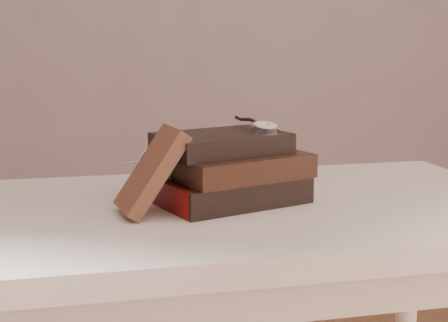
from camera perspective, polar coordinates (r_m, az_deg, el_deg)
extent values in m
cube|color=silver|center=(1.17, 2.90, -4.60)|extent=(1.00, 0.60, 0.04)
cube|color=white|center=(1.19, 2.88, -7.39)|extent=(0.88, 0.49, 0.08)
cube|color=black|center=(1.16, 0.48, -2.48)|extent=(0.29, 0.24, 0.05)
cube|color=beige|center=(1.16, 0.61, -2.47)|extent=(0.28, 0.22, 0.04)
cube|color=gold|center=(1.13, -5.46, -2.94)|extent=(0.01, 0.01, 0.05)
cube|color=#680B09|center=(1.11, -4.84, -3.21)|extent=(0.06, 0.15, 0.05)
cube|color=black|center=(1.15, 1.23, -0.36)|extent=(0.27, 0.23, 0.04)
cube|color=beige|center=(1.15, 1.36, -0.34)|extent=(0.26, 0.21, 0.03)
cube|color=gold|center=(1.12, -4.35, -0.73)|extent=(0.01, 0.01, 0.04)
cube|color=black|center=(1.15, -0.22, 1.58)|extent=(0.25, 0.21, 0.04)
cube|color=beige|center=(1.15, -0.09, 1.59)|extent=(0.24, 0.20, 0.03)
cube|color=gold|center=(1.12, -5.46, 1.29)|extent=(0.01, 0.01, 0.04)
cube|color=#422419|center=(1.08, -6.40, -0.90)|extent=(0.13, 0.12, 0.15)
cylinder|color=silver|center=(1.17, 3.71, 2.95)|extent=(0.07, 0.07, 0.02)
cylinder|color=white|center=(1.17, 3.72, 3.18)|extent=(0.05, 0.05, 0.01)
torus|color=silver|center=(1.17, 3.72, 3.15)|extent=(0.06, 0.06, 0.01)
cylinder|color=silver|center=(1.19, 2.89, 3.12)|extent=(0.01, 0.01, 0.01)
cube|color=black|center=(1.17, 3.54, 3.26)|extent=(0.01, 0.01, 0.00)
cube|color=black|center=(1.17, 3.93, 3.24)|extent=(0.01, 0.00, 0.00)
sphere|color=black|center=(1.20, 2.79, 3.44)|extent=(0.01, 0.01, 0.01)
sphere|color=black|center=(1.21, 2.56, 3.56)|extent=(0.01, 0.01, 0.01)
sphere|color=black|center=(1.22, 2.35, 3.65)|extent=(0.01, 0.01, 0.01)
sphere|color=black|center=(1.23, 2.13, 3.68)|extent=(0.01, 0.01, 0.01)
sphere|color=black|center=(1.24, 1.92, 3.68)|extent=(0.01, 0.01, 0.01)
sphere|color=black|center=(1.25, 1.71, 3.67)|extent=(0.01, 0.01, 0.01)
sphere|color=black|center=(1.26, 1.50, 3.69)|extent=(0.01, 0.01, 0.01)
sphere|color=black|center=(1.27, 1.30, 3.76)|extent=(0.01, 0.01, 0.01)
sphere|color=black|center=(1.28, 1.10, 3.86)|extent=(0.01, 0.01, 0.01)
torus|color=silver|center=(1.17, -6.34, -0.08)|extent=(0.05, 0.03, 0.05)
torus|color=silver|center=(1.19, -3.99, 0.17)|extent=(0.05, 0.03, 0.05)
cylinder|color=silver|center=(1.18, -5.16, 0.20)|extent=(0.01, 0.01, 0.00)
cylinder|color=silver|center=(1.21, -8.45, -0.05)|extent=(0.04, 0.11, 0.03)
cylinder|color=silver|center=(1.25, -4.25, 0.39)|extent=(0.04, 0.11, 0.03)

